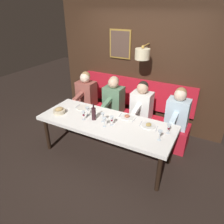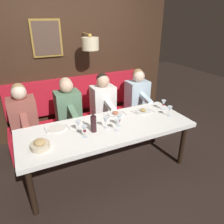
{
  "view_description": "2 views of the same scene",
  "coord_description": "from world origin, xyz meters",
  "views": [
    {
      "loc": [
        -2.67,
        -1.56,
        2.53
      ],
      "look_at": [
        0.05,
        -0.1,
        0.92
      ],
      "focal_mm": 33.17,
      "sensor_mm": 36.0,
      "label": 1
    },
    {
      "loc": [
        -2.32,
        1.03,
        2.14
      ],
      "look_at": [
        0.05,
        -0.1,
        0.92
      ],
      "focal_mm": 33.88,
      "sensor_mm": 36.0,
      "label": 2
    }
  ],
  "objects": [
    {
      "name": "ground_plane",
      "position": [
        0.0,
        0.0,
        0.0
      ],
      "size": [
        12.0,
        12.0,
        0.0
      ],
      "primitive_type": "plane",
      "color": "black"
    },
    {
      "name": "dining_table",
      "position": [
        0.0,
        0.0,
        0.68
      ],
      "size": [
        0.9,
        2.37,
        0.74
      ],
      "color": "white",
      "rests_on": "ground_plane"
    },
    {
      "name": "banquette_bench",
      "position": [
        0.89,
        0.0,
        0.23
      ],
      "size": [
        0.52,
        2.57,
        0.45
      ],
      "primitive_type": "cube",
      "color": "red",
      "rests_on": "ground_plane"
    },
    {
      "name": "back_wall_panel",
      "position": [
        1.46,
        0.0,
        1.37
      ],
      "size": [
        0.59,
        3.77,
        2.9
      ],
      "color": "#382316",
      "rests_on": "ground_plane"
    },
    {
      "name": "diner_nearest",
      "position": [
        0.88,
        -1.03,
        0.82
      ],
      "size": [
        0.6,
        0.4,
        0.79
      ],
      "color": "silver",
      "rests_on": "banquette_bench"
    },
    {
      "name": "diner_near",
      "position": [
        0.88,
        -0.32,
        0.82
      ],
      "size": [
        0.6,
        0.4,
        0.79
      ],
      "color": "white",
      "rests_on": "banquette_bench"
    },
    {
      "name": "diner_middle",
      "position": [
        0.88,
        0.31,
        0.82
      ],
      "size": [
        0.6,
        0.4,
        0.79
      ],
      "color": "#567A5B",
      "rests_on": "banquette_bench"
    },
    {
      "name": "diner_far",
      "position": [
        0.88,
        1.01,
        0.82
      ],
      "size": [
        0.6,
        0.4,
        0.79
      ],
      "color": "#934C42",
      "rests_on": "banquette_bench"
    },
    {
      "name": "place_setting_0",
      "position": [
        0.29,
        -0.27,
        0.75
      ],
      "size": [
        0.24,
        0.32,
        0.05
      ],
      "color": "silver",
      "rests_on": "dining_table"
    },
    {
      "name": "place_setting_1",
      "position": [
        0.19,
        -0.71,
        0.75
      ],
      "size": [
        0.24,
        0.33,
        0.05
      ],
      "color": "silver",
      "rests_on": "dining_table"
    },
    {
      "name": "place_setting_2",
      "position": [
        0.23,
        0.64,
        0.75
      ],
      "size": [
        0.24,
        0.32,
        0.01
      ],
      "color": "silver",
      "rests_on": "dining_table"
    },
    {
      "name": "wine_glass_0",
      "position": [
        -0.06,
        -0.15,
        0.86
      ],
      "size": [
        0.07,
        0.07,
        0.16
      ],
      "color": "silver",
      "rests_on": "dining_table"
    },
    {
      "name": "wine_glass_1",
      "position": [
        -0.13,
        0.36,
        0.86
      ],
      "size": [
        0.07,
        0.07,
        0.16
      ],
      "color": "silver",
      "rests_on": "dining_table"
    },
    {
      "name": "wine_glass_2",
      "position": [
        -0.16,
        -0.07,
        0.86
      ],
      "size": [
        0.07,
        0.07,
        0.16
      ],
      "color": "silver",
      "rests_on": "dining_table"
    },
    {
      "name": "wine_glass_3",
      "position": [
        -0.03,
        0.04,
        0.86
      ],
      "size": [
        0.07,
        0.07,
        0.16
      ],
      "color": "silver",
      "rests_on": "dining_table"
    },
    {
      "name": "wine_glass_4",
      "position": [
        0.03,
        0.39,
        0.86
      ],
      "size": [
        0.07,
        0.07,
        0.16
      ],
      "color": "silver",
      "rests_on": "dining_table"
    },
    {
      "name": "wine_glass_5",
      "position": [
        -0.11,
        -0.98,
        0.86
      ],
      "size": [
        0.07,
        0.07,
        0.16
      ],
      "color": "silver",
      "rests_on": "dining_table"
    },
    {
      "name": "wine_glass_6",
      "position": [
        0.13,
        -1.05,
        0.86
      ],
      "size": [
        0.07,
        0.07,
        0.16
      ],
      "color": "silver",
      "rests_on": "dining_table"
    },
    {
      "name": "wine_bottle",
      "position": [
        -0.04,
        0.21,
        0.86
      ],
      "size": [
        0.08,
        0.08,
        0.3
      ],
      "color": "#33191E",
      "rests_on": "dining_table"
    },
    {
      "name": "bread_bowl",
      "position": [
        -0.14,
        0.9,
        0.79
      ],
      "size": [
        0.22,
        0.22,
        0.12
      ],
      "color": "beige",
      "rests_on": "dining_table"
    }
  ]
}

